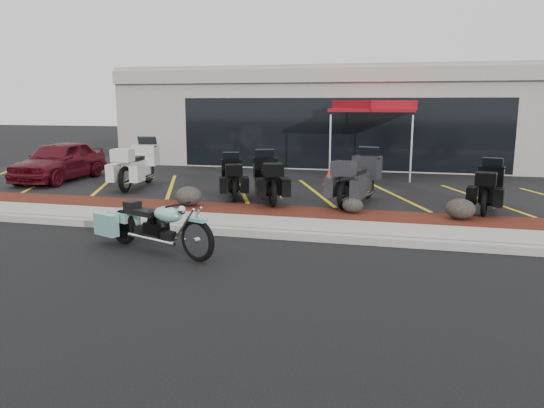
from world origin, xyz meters
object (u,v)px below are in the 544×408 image
(hero_cruiser, at_px, (197,234))
(parked_car, at_px, (59,161))
(popup_canopy, at_px, (374,107))
(touring_white, at_px, (148,160))
(traffic_cone, at_px, (329,176))

(hero_cruiser, bearing_deg, parked_car, 160.42)
(hero_cruiser, bearing_deg, popup_canopy, 100.77)
(parked_car, bearing_deg, popup_canopy, 18.75)
(touring_white, relative_size, traffic_cone, 5.11)
(hero_cruiser, bearing_deg, traffic_cone, 105.28)
(popup_canopy, bearing_deg, traffic_cone, -91.61)
(hero_cruiser, relative_size, parked_car, 0.74)
(traffic_cone, bearing_deg, touring_white, -167.66)
(parked_car, relative_size, popup_canopy, 1.03)
(traffic_cone, distance_m, popup_canopy, 3.31)
(hero_cruiser, height_order, parked_car, parked_car)
(parked_car, bearing_deg, touring_white, 1.82)
(parked_car, height_order, traffic_cone, parked_car)
(touring_white, distance_m, parked_car, 3.01)
(traffic_cone, bearing_deg, hero_cruiser, -97.13)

